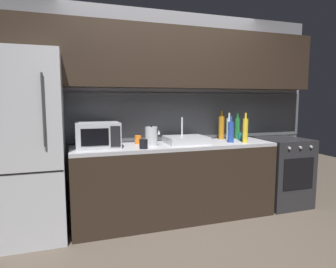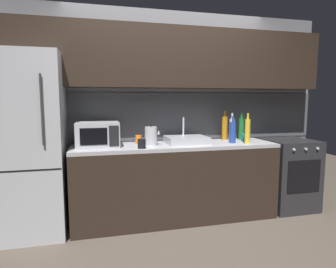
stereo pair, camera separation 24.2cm
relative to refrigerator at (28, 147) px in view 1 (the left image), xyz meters
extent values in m
plane|color=#4C4238|center=(1.56, -0.90, -0.94)|extent=(10.00, 10.00, 0.00)
cube|color=slate|center=(1.56, 0.40, 0.31)|extent=(4.10, 0.10, 2.50)
cube|color=#4C4F54|center=(1.56, 0.35, 0.26)|extent=(4.10, 0.01, 0.60)
cube|color=black|center=(1.56, 0.18, 0.96)|extent=(3.77, 0.34, 0.70)
cube|color=black|center=(1.56, 0.00, -0.51)|extent=(2.36, 0.60, 0.86)
cube|color=#9E9EA3|center=(1.56, 0.00, -0.06)|extent=(2.36, 0.60, 0.04)
cube|color=#ADAFB5|center=(0.00, 0.00, 0.00)|extent=(0.68, 0.66, 1.89)
cube|color=black|center=(0.00, -0.33, -0.19)|extent=(0.67, 0.00, 0.01)
cylinder|color=#333333|center=(0.19, -0.35, 0.38)|extent=(0.02, 0.02, 0.66)
cube|color=#232326|center=(3.08, 0.00, -0.49)|extent=(0.60, 0.60, 0.90)
cube|color=black|center=(3.08, -0.30, -0.45)|extent=(0.45, 0.01, 0.40)
cylinder|color=#B2B2B7|center=(2.92, -0.31, -0.11)|extent=(0.03, 0.02, 0.03)
cylinder|color=#B2B2B7|center=(3.08, -0.31, -0.11)|extent=(0.03, 0.02, 0.03)
cylinder|color=#B2B2B7|center=(3.25, -0.31, -0.11)|extent=(0.03, 0.02, 0.03)
cube|color=#A8AAAF|center=(0.68, 0.02, 0.09)|extent=(0.46, 0.34, 0.27)
cube|color=black|center=(0.64, -0.15, 0.09)|extent=(0.28, 0.01, 0.18)
cube|color=black|center=(0.85, -0.15, 0.09)|extent=(0.10, 0.01, 0.22)
cube|color=#ADAFB5|center=(1.70, 0.03, 0.00)|extent=(0.48, 0.38, 0.08)
cylinder|color=silver|center=(1.70, 0.16, 0.15)|extent=(0.02, 0.02, 0.22)
cylinder|color=#B7BABF|center=(1.26, -0.03, 0.06)|extent=(0.14, 0.14, 0.21)
sphere|color=black|center=(1.26, -0.03, 0.18)|extent=(0.02, 0.02, 0.02)
cone|color=#B7BABF|center=(1.35, -0.03, 0.10)|extent=(0.03, 0.03, 0.05)
cylinder|color=silver|center=(2.32, 0.11, 0.10)|extent=(0.06, 0.06, 0.28)
cylinder|color=silver|center=(2.32, 0.11, 0.27)|extent=(0.02, 0.02, 0.07)
cylinder|color=gold|center=(2.39, -0.16, 0.10)|extent=(0.06, 0.06, 0.29)
cylinder|color=gold|center=(2.39, -0.16, 0.28)|extent=(0.02, 0.02, 0.07)
cylinder|color=#1E6B2D|center=(2.50, 0.20, 0.09)|extent=(0.07, 0.07, 0.27)
cylinder|color=#1E6B2D|center=(2.50, 0.20, 0.27)|extent=(0.03, 0.03, 0.07)
cylinder|color=#234299|center=(2.24, -0.08, 0.08)|extent=(0.07, 0.07, 0.25)
cylinder|color=#234299|center=(2.24, -0.08, 0.24)|extent=(0.03, 0.03, 0.07)
cylinder|color=#B27019|center=(2.27, 0.21, 0.11)|extent=(0.07, 0.07, 0.30)
cylinder|color=#B27019|center=(2.27, 0.21, 0.29)|extent=(0.03, 0.03, 0.07)
cylinder|color=#19666B|center=(2.45, 0.03, 0.00)|extent=(0.07, 0.07, 0.09)
cylinder|color=orange|center=(1.14, 0.13, 0.01)|extent=(0.08, 0.08, 0.10)
cylinder|color=black|center=(1.13, -0.21, 0.01)|extent=(0.09, 0.09, 0.10)
camera|label=1|loc=(0.45, -3.13, 0.47)|focal=30.79mm
camera|label=2|loc=(0.68, -3.20, 0.47)|focal=30.79mm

